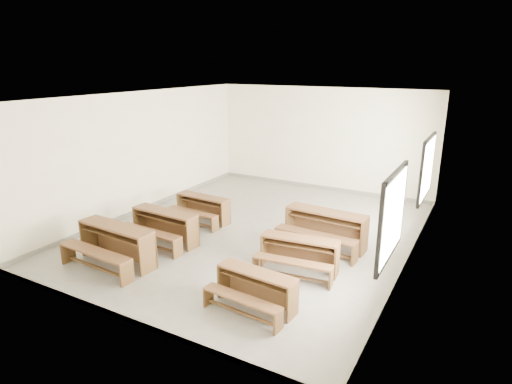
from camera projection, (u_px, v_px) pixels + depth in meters
The scene contains 7 objects.
room at pixel (259, 144), 9.63m from camera, with size 8.50×8.50×3.20m.
desk_set_0 at pixel (115, 242), 8.55m from camera, with size 1.82×1.01×0.80m.
desk_set_1 at pixel (164, 224), 9.58m from camera, with size 1.67×0.92×0.74m.
desk_set_2 at pixel (202, 207), 10.88m from camera, with size 1.50×0.84×0.66m.
desk_set_3 at pixel (255, 287), 7.03m from camera, with size 1.46×0.84×0.63m.
desk_set_4 at pixel (299, 252), 8.26m from camera, with size 1.59×0.95×0.68m.
desk_set_5 at pixel (325, 226), 9.35m from camera, with size 1.84×1.03×0.81m.
Camera 1 is at (4.64, -8.37, 3.91)m, focal length 30.00 mm.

